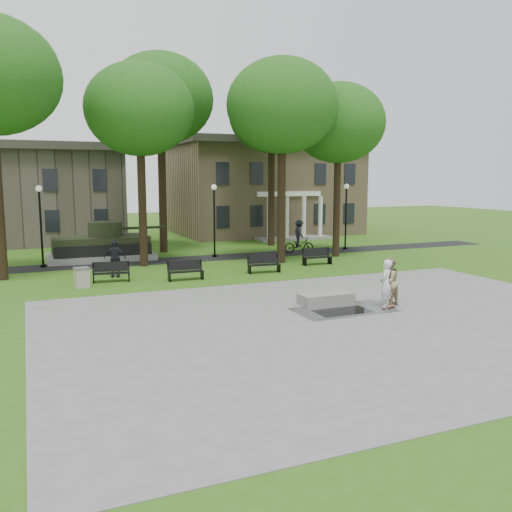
{
  "coord_description": "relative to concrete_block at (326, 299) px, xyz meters",
  "views": [
    {
      "loc": [
        -10.76,
        -21.09,
        5.15
      ],
      "look_at": [
        -0.61,
        2.77,
        1.4
      ],
      "focal_mm": 38.0,
      "sensor_mm": 36.0,
      "label": 1
    }
  ],
  "objects": [
    {
      "name": "ground",
      "position": [
        -0.38,
        2.25,
        -0.24
      ],
      "size": [
        120.0,
        120.0,
        0.0
      ],
      "primitive_type": "plane",
      "color": "#2D5413",
      "rests_on": "ground"
    },
    {
      "name": "plaza",
      "position": [
        -0.38,
        -2.75,
        -0.23
      ],
      "size": [
        22.0,
        16.0,
        0.02
      ],
      "primitive_type": "cube",
      "color": "gray",
      "rests_on": "ground"
    },
    {
      "name": "footpath",
      "position": [
        -0.38,
        14.25,
        -0.24
      ],
      "size": [
        44.0,
        2.6,
        0.01
      ],
      "primitive_type": "cube",
      "color": "black",
      "rests_on": "ground"
    },
    {
      "name": "building_right",
      "position": [
        9.62,
        28.24,
        4.1
      ],
      "size": [
        17.0,
        12.0,
        8.6
      ],
      "color": "#9E8460",
      "rests_on": "ground"
    },
    {
      "name": "building_left",
      "position": [
        -11.38,
        28.75,
        3.35
      ],
      "size": [
        15.0,
        10.0,
        7.2
      ],
      "primitive_type": "cube",
      "color": "#4C443D",
      "rests_on": "ground"
    },
    {
      "name": "tree_1",
      "position": [
        -4.88,
        12.75,
        8.71
      ],
      "size": [
        6.2,
        6.2,
        11.63
      ],
      "color": "black",
      "rests_on": "ground"
    },
    {
      "name": "tree_2",
      "position": [
        3.12,
        10.75,
        9.07
      ],
      "size": [
        6.6,
        6.6,
        12.16
      ],
      "color": "black",
      "rests_on": "ground"
    },
    {
      "name": "tree_3",
      "position": [
        7.62,
        11.75,
        8.35
      ],
      "size": [
        6.0,
        6.0,
        11.19
      ],
      "color": "black",
      "rests_on": "ground"
    },
    {
      "name": "tree_4",
      "position": [
        -2.38,
        18.25,
        10.15
      ],
      "size": [
        7.2,
        7.2,
        13.5
      ],
      "color": "black",
      "rests_on": "ground"
    },
    {
      "name": "tree_5",
      "position": [
        6.12,
        18.75,
        9.42
      ],
      "size": [
        6.4,
        6.4,
        12.44
      ],
      "color": "black",
      "rests_on": "ground"
    },
    {
      "name": "lamp_left",
      "position": [
        -10.38,
        14.55,
        2.55
      ],
      "size": [
        0.36,
        0.36,
        4.73
      ],
      "color": "black",
      "rests_on": "ground"
    },
    {
      "name": "lamp_mid",
      "position": [
        0.12,
        14.55,
        2.55
      ],
      "size": [
        0.36,
        0.36,
        4.73
      ],
      "color": "black",
      "rests_on": "ground"
    },
    {
      "name": "lamp_right",
      "position": [
        10.12,
        14.55,
        2.55
      ],
      "size": [
        0.36,
        0.36,
        4.73
      ],
      "color": "black",
      "rests_on": "ground"
    },
    {
      "name": "tank_monument",
      "position": [
        -6.83,
        16.25,
        0.61
      ],
      "size": [
        7.45,
        3.4,
        2.4
      ],
      "color": "gray",
      "rests_on": "ground"
    },
    {
      "name": "puddle",
      "position": [
        -0.03,
        -1.35,
        -0.22
      ],
      "size": [
        2.2,
        1.2,
        0.0
      ],
      "primitive_type": "cube",
      "color": "black",
      "rests_on": "plaza"
    },
    {
      "name": "concrete_block",
      "position": [
        0.0,
        0.0,
        0.0
      ],
      "size": [
        2.2,
        1.01,
        0.45
      ],
      "primitive_type": "cube",
      "rotation": [
        0.0,
        0.0,
        -0.0
      ],
      "color": "gray",
      "rests_on": "plaza"
    },
    {
      "name": "skateboard",
      "position": [
        1.96,
        -1.6,
        -0.19
      ],
      "size": [
        0.8,
        0.37,
        0.07
      ],
      "primitive_type": "cube",
      "rotation": [
        0.0,
        0.0,
        0.22
      ],
      "color": "brown",
      "rests_on": "plaza"
    },
    {
      "name": "skateboarder",
      "position": [
        1.83,
        -1.48,
        0.75
      ],
      "size": [
        0.84,
        0.81,
        1.94
      ],
      "primitive_type": "imported",
      "rotation": [
        0.0,
        0.0,
        3.83
      ],
      "color": "silver",
      "rests_on": "plaza"
    },
    {
      "name": "friend_watching",
      "position": [
        2.19,
        -1.21,
        0.77
      ],
      "size": [
        1.16,
        1.03,
        1.98
      ],
      "primitive_type": "imported",
      "rotation": [
        0.0,
        0.0,
        3.49
      ],
      "color": "tan",
      "rests_on": "plaza"
    },
    {
      "name": "pedestrian_walker",
      "position": [
        -6.99,
        9.76,
        0.74
      ],
      "size": [
        1.25,
        0.91,
        1.97
      ],
      "primitive_type": "imported",
      "rotation": [
        0.0,
        0.0,
        -0.42
      ],
      "color": "black",
      "rests_on": "ground"
    },
    {
      "name": "cyclist",
      "position": [
        6.15,
        14.19,
        0.69
      ],
      "size": [
        2.17,
        1.25,
        2.29
      ],
      "rotation": [
        0.0,
        0.0,
        1.47
      ],
      "color": "black",
      "rests_on": "ground"
    },
    {
      "name": "park_bench_0",
      "position": [
        -7.39,
        8.46,
        0.28
      ],
      "size": [
        1.84,
        0.77,
        1.0
      ],
      "rotation": [
        0.0,
        0.0,
        -0.14
      ],
      "color": "black",
      "rests_on": "ground"
    },
    {
      "name": "park_bench_1",
      "position": [
        -3.85,
        7.45,
        0.28
      ],
      "size": [
        1.81,
        0.57,
        1.0
      ],
      "rotation": [
        0.0,
        0.0,
        -0.02
      ],
      "color": "black",
      "rests_on": "ground"
    },
    {
      "name": "park_bench_2",
      "position": [
        0.67,
        7.87,
        0.28
      ],
      "size": [
        1.83,
        0.66,
        1.0
      ],
      "rotation": [
        0.0,
        0.0,
        -0.08
      ],
      "color": "black",
      "rests_on": "ground"
    },
    {
      "name": "park_bench_3",
      "position": [
        4.73,
        9.19,
        0.28
      ],
      "size": [
        1.81,
        0.56,
        1.0
      ],
      "rotation": [
        0.0,
        0.0,
        -0.02
      ],
      "color": "black",
      "rests_on": "ground"
    },
    {
      "name": "trash_bin",
      "position": [
        -8.87,
        7.55,
        0.24
      ],
      "size": [
        0.75,
        0.75,
        0.96
      ],
      "rotation": [
        0.0,
        0.0,
        0.15
      ],
      "color": "#9F9983",
      "rests_on": "ground"
    }
  ]
}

